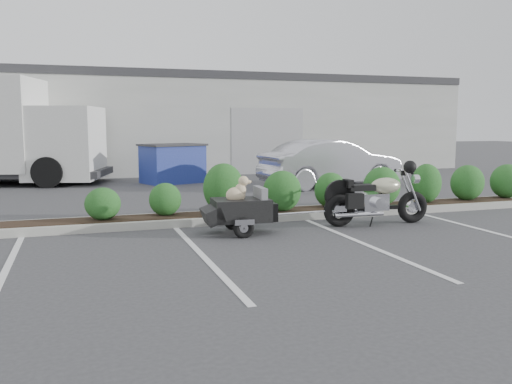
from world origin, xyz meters
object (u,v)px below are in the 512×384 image
object	(u,v)px
pet_trailer	(240,209)
sedan	(331,163)
motorcycle	(377,199)
dumpster	(173,163)

from	to	relation	value
pet_trailer	sedan	size ratio (longest dim) A/B	0.39
motorcycle	sedan	xyz separation A→B (m)	(2.06, 6.20, 0.24)
dumpster	motorcycle	bearing A→B (deg)	-95.26
motorcycle	sedan	size ratio (longest dim) A/B	0.49
pet_trailer	sedan	bearing A→B (deg)	55.11
pet_trailer	dumpster	xyz separation A→B (m)	(0.30, 8.92, 0.22)
pet_trailer	dumpster	distance (m)	8.93
pet_trailer	dumpster	bearing A→B (deg)	91.24
motorcycle	pet_trailer	bearing A→B (deg)	-177.29
sedan	dumpster	world-z (taller)	sedan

